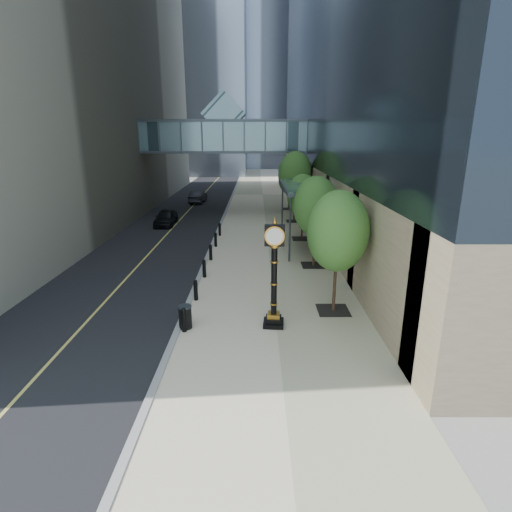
% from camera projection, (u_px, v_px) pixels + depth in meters
% --- Properties ---
extents(ground, '(320.00, 320.00, 0.00)m').
position_uv_depth(ground, '(252.00, 345.00, 14.96)').
color(ground, gray).
rests_on(ground, ground).
extents(road, '(8.00, 180.00, 0.02)m').
position_uv_depth(road, '(203.00, 195.00, 53.28)').
color(road, black).
rests_on(road, ground).
extents(sidewalk, '(8.00, 180.00, 0.06)m').
position_uv_depth(sidewalk, '(263.00, 195.00, 53.26)').
color(sidewalk, beige).
rests_on(sidewalk, ground).
extents(curb, '(0.25, 180.00, 0.07)m').
position_uv_depth(curb, '(233.00, 195.00, 53.26)').
color(curb, gray).
rests_on(curb, ground).
extents(distant_tower_c, '(22.00, 22.00, 65.00)m').
position_uv_depth(distant_tower_c, '(236.00, 50.00, 120.53)').
color(distant_tower_c, '#94A2BB').
rests_on(distant_tower_c, ground).
extents(skywalk, '(17.00, 4.20, 5.80)m').
position_uv_depth(skywalk, '(225.00, 134.00, 39.56)').
color(skywalk, slate).
rests_on(skywalk, ground).
extents(entrance_canopy, '(3.00, 8.00, 4.38)m').
position_uv_depth(entrance_canopy, '(305.00, 187.00, 27.16)').
color(entrance_canopy, '#383F44').
rests_on(entrance_canopy, ground).
extents(bollard_row, '(0.20, 16.20, 0.90)m').
position_uv_depth(bollard_row, '(208.00, 261.00, 23.44)').
color(bollard_row, black).
rests_on(bollard_row, sidewalk).
extents(street_trees, '(3.03, 28.45, 6.24)m').
position_uv_depth(street_trees, '(303.00, 190.00, 29.09)').
color(street_trees, black).
rests_on(street_trees, sidewalk).
extents(street_clock, '(0.89, 0.89, 4.40)m').
position_uv_depth(street_clock, '(274.00, 282.00, 15.88)').
color(street_clock, black).
rests_on(street_clock, sidewalk).
extents(trash_bin, '(0.64, 0.64, 0.90)m').
position_uv_depth(trash_bin, '(185.00, 318.00, 16.08)').
color(trash_bin, black).
rests_on(trash_bin, sidewalk).
extents(pedestrian, '(0.69, 0.49, 1.81)m').
position_uv_depth(pedestrian, '(328.00, 249.00, 24.17)').
color(pedestrian, '#B7B1A8').
rests_on(pedestrian, sidewalk).
extents(car_near, '(1.67, 4.05, 1.37)m').
position_uv_depth(car_near, '(166.00, 217.00, 34.98)').
color(car_near, black).
rests_on(car_near, road).
extents(car_far, '(1.71, 4.29, 1.39)m').
position_uv_depth(car_far, '(198.00, 197.00, 46.85)').
color(car_far, black).
rests_on(car_far, road).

